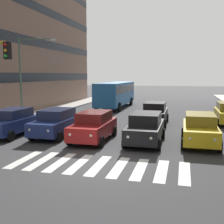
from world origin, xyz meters
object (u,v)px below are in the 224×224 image
Objects in this scene: car_1 at (200,129)px; car_4 at (56,122)px; car_5 at (12,122)px; street_lamp_right at (27,70)px; car_2 at (145,128)px; car_row2_0 at (155,113)px; bus_behind_traffic at (116,92)px; car_3 at (94,126)px.

car_1 is 1.00× the size of car_4.
car_4 is 1.00× the size of car_5.
car_2 is at bearing 155.46° from street_lamp_right.
car_row2_0 is 0.42× the size of bus_behind_traffic.
street_lamp_right reaches higher than car_5.
street_lamp_right reaches higher than car_4.
street_lamp_right is at bearing -24.54° from car_2.
car_1 is at bearing -177.08° from car_5.
car_2 is at bearing 8.37° from car_1.
car_1 is at bearing -171.63° from car_2.
car_2 is 1.00× the size of car_4.
car_2 is 0.42× the size of bus_behind_traffic.
car_row2_0 is at bearing -170.29° from street_lamp_right.
car_3 is 1.00× the size of car_4.
car_4 is 16.16m from bus_behind_traffic.
car_5 is at bearing -0.43° from car_3.
car_5 is 0.66× the size of street_lamp_right.
car_3 is 2.76m from car_4.
car_3 is 1.00× the size of car_row2_0.
car_3 and car_4 have the same top height.
car_2 and car_3 have the same top height.
street_lamp_right is at bearing -17.77° from car_1.
car_3 is (3.05, 0.19, 0.00)m from car_2.
street_lamp_right is at bearing 9.71° from car_row2_0.
car_4 and car_row2_0 have the same top height.
car_5 is at bearing 2.92° from car_1.
car_3 is at bearing 179.57° from car_5.
car_4 is at bearing 136.72° from street_lamp_right.
bus_behind_traffic is (5.62, -10.04, 0.97)m from car_row2_0.
car_row2_0 is at bearing -88.90° from car_2.
bus_behind_traffic is (2.70, -16.71, 0.97)m from car_3.
car_4 is at bearing 90.00° from bus_behind_traffic.
bus_behind_traffic is at bearing -70.81° from car_2.
car_5 is 10.76m from car_row2_0.
street_lamp_right is at bearing 68.68° from bus_behind_traffic.
car_4 is at bearing 0.33° from car_1.
car_3 is 1.00× the size of car_5.
street_lamp_right is (13.36, -4.28, 3.43)m from car_1.
car_3 is 5.56m from car_5.
street_lamp_right is (10.35, -4.73, 3.43)m from car_2.
bus_behind_traffic is at bearing -80.82° from car_3.
car_1 is 18.34m from bus_behind_traffic.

